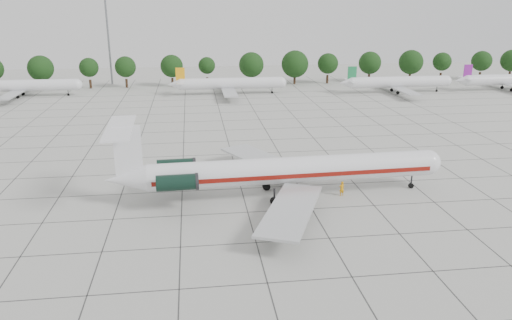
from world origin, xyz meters
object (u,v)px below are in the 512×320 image
at_px(ground_crew, 342,188).
at_px(main_airliner, 275,171).
at_px(bg_airliner_c, 230,84).
at_px(floodlight_mast, 108,36).
at_px(bg_airliner_e, 511,80).
at_px(bg_airliner_d, 398,82).
at_px(bg_airliner_b, 22,86).

bearing_deg(ground_crew, main_airliner, -20.18).
height_order(bg_airliner_c, floodlight_mast, floodlight_mast).
xyz_separation_m(main_airliner, bg_airliner_e, (79.17, 70.43, -0.75)).
bearing_deg(bg_airliner_d, floodlight_mast, 162.55).
bearing_deg(bg_airliner_c, bg_airliner_e, -2.50).
bearing_deg(bg_airliner_e, ground_crew, -134.72).
distance_m(bg_airliner_b, bg_airliner_c, 54.64).
bearing_deg(bg_airliner_e, bg_airliner_b, 176.99).
distance_m(main_airliner, floodlight_mast, 102.03).
xyz_separation_m(ground_crew, bg_airliner_c, (-8.67, 74.53, 1.92)).
relative_size(ground_crew, bg_airliner_b, 0.07).
height_order(bg_airliner_b, bg_airliner_c, same).
bearing_deg(floodlight_mast, ground_crew, -65.98).
bearing_deg(main_airliner, bg_airliner_e, 39.46).
distance_m(bg_airliner_c, bg_airliner_d, 45.99).
height_order(ground_crew, bg_airliner_d, bg_airliner_d).
xyz_separation_m(bg_airliner_b, floodlight_mast, (20.31, 18.11, 11.37)).
relative_size(main_airliner, bg_airliner_b, 1.56).
bearing_deg(main_airliner, bg_airliner_b, 122.89).
distance_m(ground_crew, bg_airliner_b, 100.48).
relative_size(main_airliner, bg_airliner_e, 1.56).
bearing_deg(bg_airliner_d, ground_crew, -117.63).
relative_size(main_airliner, bg_airliner_c, 1.56).
relative_size(main_airliner, floodlight_mast, 1.74).
height_order(bg_airliner_b, floodlight_mast, floodlight_mast).
relative_size(bg_airliner_c, bg_airliner_d, 1.00).
xyz_separation_m(bg_airliner_c, bg_airliner_e, (79.07, -3.46, 0.00)).
xyz_separation_m(main_airliner, ground_crew, (8.78, -0.64, -2.66)).
xyz_separation_m(bg_airliner_e, floodlight_mast, (-113.28, 25.14, 11.37)).
xyz_separation_m(ground_crew, bg_airliner_b, (-63.19, 78.10, 1.92)).
height_order(main_airliner, bg_airliner_e, main_airliner).
distance_m(bg_airliner_c, bg_airliner_e, 79.14).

